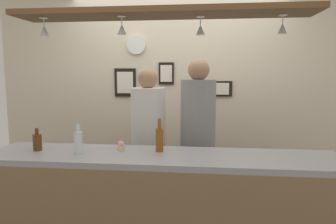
# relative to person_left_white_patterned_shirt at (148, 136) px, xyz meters

# --- Properties ---
(back_wall) EXTENTS (4.40, 0.06, 2.60)m
(back_wall) POSITION_rel_person_left_white_patterned_shirt_xyz_m (0.23, 0.74, 0.30)
(back_wall) COLOR beige
(back_wall) RESTS_ON ground_plane
(bar_counter) EXTENTS (2.70, 0.55, 1.01)m
(bar_counter) POSITION_rel_person_left_white_patterned_shirt_xyz_m (0.23, -0.87, -0.32)
(bar_counter) COLOR #99999E
(bar_counter) RESTS_ON ground_plane
(overhead_glass_rack) EXTENTS (2.20, 0.36, 0.04)m
(overhead_glass_rack) POSITION_rel_person_left_white_patterned_shirt_xyz_m (0.23, -0.66, 1.05)
(overhead_glass_rack) COLOR brown
(hanging_wineglass_far_left) EXTENTS (0.07, 0.07, 0.13)m
(hanging_wineglass_far_left) POSITION_rel_person_left_white_patterned_shirt_xyz_m (-0.67, -0.70, 0.94)
(hanging_wineglass_far_left) COLOR silver
(hanging_wineglass_far_left) RESTS_ON overhead_glass_rack
(hanging_wineglass_left) EXTENTS (0.07, 0.07, 0.13)m
(hanging_wineglass_left) POSITION_rel_person_left_white_patterned_shirt_xyz_m (-0.07, -0.70, 0.94)
(hanging_wineglass_left) COLOR silver
(hanging_wineglass_left) RESTS_ON overhead_glass_rack
(hanging_wineglass_center_left) EXTENTS (0.07, 0.07, 0.13)m
(hanging_wineglass_center_left) POSITION_rel_person_left_white_patterned_shirt_xyz_m (0.51, -0.62, 0.94)
(hanging_wineglass_center_left) COLOR silver
(hanging_wineglass_center_left) RESTS_ON overhead_glass_rack
(hanging_wineglass_center) EXTENTS (0.07, 0.07, 0.13)m
(hanging_wineglass_center) POSITION_rel_person_left_white_patterned_shirt_xyz_m (1.09, -0.62, 0.94)
(hanging_wineglass_center) COLOR silver
(hanging_wineglass_center) RESTS_ON overhead_glass_rack
(person_left_white_patterned_shirt) EXTENTS (0.34, 0.34, 1.67)m
(person_left_white_patterned_shirt) POSITION_rel_person_left_white_patterned_shirt_xyz_m (0.00, 0.00, 0.00)
(person_left_white_patterned_shirt) COLOR #2D334C
(person_left_white_patterned_shirt) RESTS_ON ground_plane
(person_right_grey_shirt) EXTENTS (0.34, 0.34, 1.76)m
(person_right_grey_shirt) POSITION_rel_person_left_white_patterned_shirt_xyz_m (0.49, 0.00, 0.06)
(person_right_grey_shirt) COLOR #2D334C
(person_right_grey_shirt) RESTS_ON ground_plane
(bottle_beer_amber_tall) EXTENTS (0.06, 0.06, 0.26)m
(bottle_beer_amber_tall) POSITION_rel_person_left_white_patterned_shirt_xyz_m (0.20, -0.62, 0.11)
(bottle_beer_amber_tall) COLOR brown
(bottle_beer_amber_tall) RESTS_ON bar_counter
(bottle_beer_brown_stubby) EXTENTS (0.07, 0.07, 0.18)m
(bottle_beer_brown_stubby) POSITION_rel_person_left_white_patterned_shirt_xyz_m (-0.77, -0.70, 0.08)
(bottle_beer_brown_stubby) COLOR #512D14
(bottle_beer_brown_stubby) RESTS_ON bar_counter
(bottle_soda_clear) EXTENTS (0.06, 0.06, 0.23)m
(bottle_soda_clear) POSITION_rel_person_left_white_patterned_shirt_xyz_m (-0.41, -0.76, 0.10)
(bottle_soda_clear) COLOR silver
(bottle_soda_clear) RESTS_ON bar_counter
(cupcake) EXTENTS (0.06, 0.06, 0.08)m
(cupcake) POSITION_rel_person_left_white_patterned_shirt_xyz_m (-0.11, -0.63, 0.04)
(cupcake) COLOR beige
(cupcake) RESTS_ON bar_counter
(picture_frame_lower_pair) EXTENTS (0.30, 0.02, 0.18)m
(picture_frame_lower_pair) POSITION_rel_person_left_white_patterned_shirt_xyz_m (0.73, 0.69, 0.44)
(picture_frame_lower_pair) COLOR black
(picture_frame_lower_pair) RESTS_ON back_wall
(picture_frame_crest) EXTENTS (0.18, 0.02, 0.26)m
(picture_frame_crest) POSITION_rel_person_left_white_patterned_shirt_xyz_m (0.10, 0.69, 0.61)
(picture_frame_crest) COLOR black
(picture_frame_crest) RESTS_ON back_wall
(picture_frame_caricature) EXTENTS (0.26, 0.02, 0.34)m
(picture_frame_caricature) POSITION_rel_person_left_white_patterned_shirt_xyz_m (-0.40, 0.69, 0.50)
(picture_frame_caricature) COLOR black
(picture_frame_caricature) RESTS_ON back_wall
(wall_clock) EXTENTS (0.22, 0.03, 0.22)m
(wall_clock) POSITION_rel_person_left_white_patterned_shirt_xyz_m (-0.26, 0.69, 0.95)
(wall_clock) COLOR white
(wall_clock) RESTS_ON back_wall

